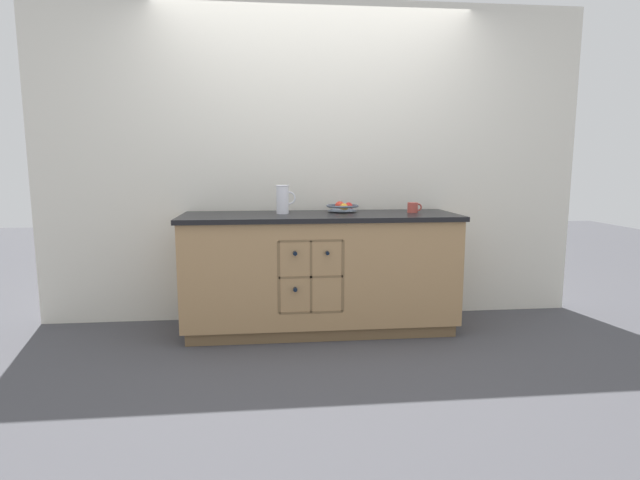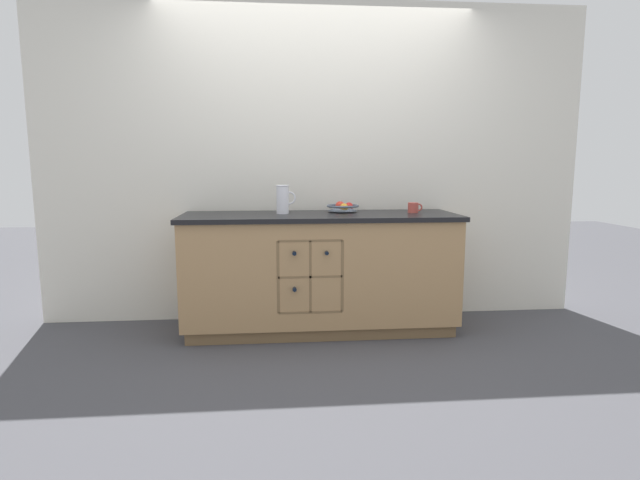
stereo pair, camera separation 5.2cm
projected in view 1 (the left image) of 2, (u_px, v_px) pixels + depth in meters
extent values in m
plane|color=#424247|center=(320.00, 329.00, 3.88)|extent=(14.00, 14.00, 0.00)
cube|color=silver|center=(315.00, 164.00, 4.07)|extent=(4.43, 0.06, 2.55)
cube|color=brown|center=(320.00, 323.00, 3.88)|extent=(1.97, 0.57, 0.09)
cube|color=tan|center=(320.00, 269.00, 3.81)|extent=(2.03, 0.63, 0.77)
cube|color=black|center=(320.00, 216.00, 3.75)|extent=(2.07, 0.67, 0.03)
cube|color=brown|center=(310.00, 274.00, 3.59)|extent=(0.45, 0.01, 0.51)
cube|color=brown|center=(279.00, 276.00, 3.52)|extent=(0.02, 0.10, 0.51)
cube|color=brown|center=(342.00, 275.00, 3.56)|extent=(0.02, 0.10, 0.51)
cube|color=brown|center=(311.00, 310.00, 3.58)|extent=(0.45, 0.10, 0.02)
cube|color=brown|center=(310.00, 275.00, 3.54)|extent=(0.45, 0.10, 0.02)
cube|color=brown|center=(310.00, 240.00, 3.50)|extent=(0.45, 0.10, 0.02)
cube|color=brown|center=(310.00, 275.00, 3.54)|extent=(0.02, 0.10, 0.51)
cylinder|color=black|center=(294.00, 284.00, 3.63)|extent=(0.08, 0.19, 0.08)
cylinder|color=black|center=(295.00, 289.00, 3.50)|extent=(0.03, 0.08, 0.03)
cylinder|color=black|center=(294.00, 249.00, 3.60)|extent=(0.08, 0.21, 0.08)
cylinder|color=black|center=(295.00, 253.00, 3.46)|extent=(0.03, 0.09, 0.03)
cylinder|color=black|center=(324.00, 249.00, 3.64)|extent=(0.07, 0.22, 0.07)
cylinder|color=black|center=(327.00, 252.00, 3.49)|extent=(0.03, 0.09, 0.03)
cylinder|color=#4C5666|center=(342.00, 211.00, 3.91)|extent=(0.11, 0.11, 0.01)
cone|color=#4C5666|center=(342.00, 208.00, 3.91)|extent=(0.23, 0.23, 0.05)
torus|color=#4C5666|center=(342.00, 206.00, 3.90)|extent=(0.25, 0.25, 0.02)
sphere|color=red|center=(349.00, 207.00, 3.93)|extent=(0.07, 0.07, 0.07)
sphere|color=red|center=(340.00, 206.00, 3.92)|extent=(0.08, 0.08, 0.08)
sphere|color=gold|center=(344.00, 207.00, 3.86)|extent=(0.06, 0.06, 0.06)
cylinder|color=white|center=(283.00, 199.00, 3.76)|extent=(0.09, 0.09, 0.22)
torus|color=white|center=(282.00, 186.00, 3.74)|extent=(0.10, 0.10, 0.01)
torus|color=white|center=(289.00, 198.00, 3.76)|extent=(0.10, 0.01, 0.10)
cylinder|color=#B7473D|center=(413.00, 208.00, 3.86)|extent=(0.08, 0.08, 0.08)
torus|color=#B7473D|center=(418.00, 207.00, 3.87)|extent=(0.06, 0.01, 0.06)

